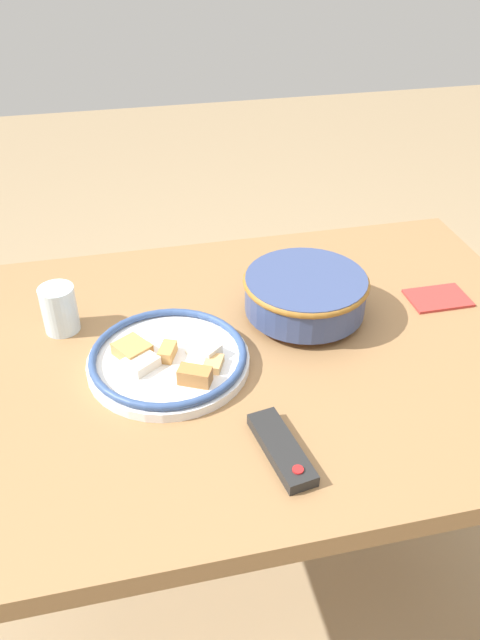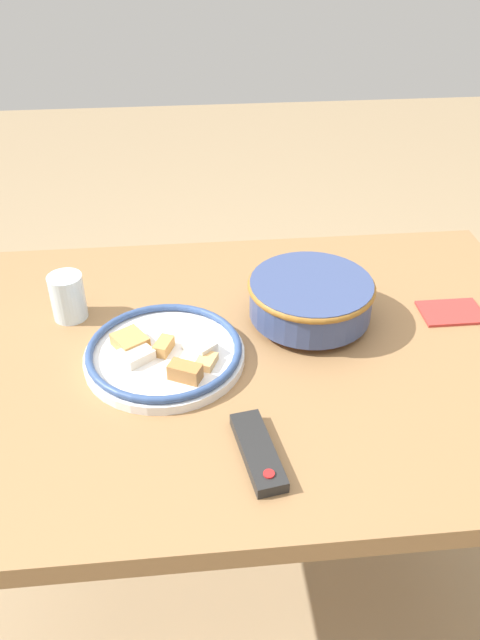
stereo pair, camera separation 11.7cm
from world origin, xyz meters
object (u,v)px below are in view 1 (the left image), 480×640
tv_remote (281,449)px  food_plate (168,359)px  noodle_bowl (305,293)px  drinking_glass (59,309)px

tv_remote → food_plate: bearing=-69.9°
noodle_bowl → tv_remote: (0.15, 0.35, -0.04)m
noodle_bowl → tv_remote: 0.38m
noodle_bowl → food_plate: noodle_bowl is taller
food_plate → tv_remote: bearing=119.9°
food_plate → drinking_glass: 0.25m
noodle_bowl → drinking_glass: 0.48m
food_plate → tv_remote: 0.29m
noodle_bowl → tv_remote: bearing=67.3°
noodle_bowl → drinking_glass: size_ratio=2.62×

